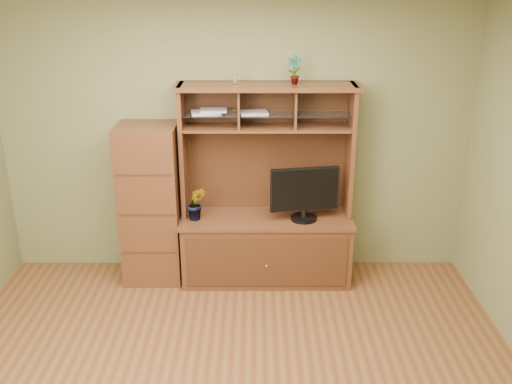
{
  "coord_description": "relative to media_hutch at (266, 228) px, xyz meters",
  "views": [
    {
      "loc": [
        0.19,
        -3.29,
        2.83
      ],
      "look_at": [
        0.19,
        1.2,
        1.1
      ],
      "focal_mm": 40.0,
      "sensor_mm": 36.0,
      "label": 1
    }
  ],
  "objects": [
    {
      "name": "room",
      "position": [
        -0.29,
        -1.73,
        0.83
      ],
      "size": [
        4.54,
        4.04,
        2.74
      ],
      "color": "brown",
      "rests_on": "ground"
    },
    {
      "name": "media_hutch",
      "position": [
        0.0,
        0.0,
        0.0
      ],
      "size": [
        1.66,
        0.61,
        1.9
      ],
      "color": "#4B2C15",
      "rests_on": "room"
    },
    {
      "name": "monitor",
      "position": [
        0.35,
        -0.08,
        0.4
      ],
      "size": [
        0.65,
        0.25,
        0.51
      ],
      "rotation": [
        0.0,
        0.0,
        0.16
      ],
      "color": "black",
      "rests_on": "media_hutch"
    },
    {
      "name": "orchid_plant",
      "position": [
        -0.66,
        -0.08,
        0.29
      ],
      "size": [
        0.18,
        0.15,
        0.33
      ],
      "primitive_type": "imported",
      "rotation": [
        0.0,
        0.0,
        0.01
      ],
      "color": "#33571E",
      "rests_on": "media_hutch"
    },
    {
      "name": "top_plant",
      "position": [
        0.24,
        0.08,
        1.5
      ],
      "size": [
        0.15,
        0.11,
        0.25
      ],
      "primitive_type": "imported",
      "rotation": [
        0.0,
        0.0,
        -0.17
      ],
      "color": "#406824",
      "rests_on": "media_hutch"
    },
    {
      "name": "reed_diffuser",
      "position": [
        -0.29,
        0.08,
        1.48
      ],
      "size": [
        0.05,
        0.05,
        0.25
      ],
      "color": "silver",
      "rests_on": "media_hutch"
    },
    {
      "name": "magazines",
      "position": [
        -0.39,
        0.08,
        1.13
      ],
      "size": [
        0.72,
        0.24,
        0.04
      ],
      "color": "silver",
      "rests_on": "media_hutch"
    },
    {
      "name": "side_cabinet",
      "position": [
        -1.1,
        0.0,
        0.25
      ],
      "size": [
        0.55,
        0.5,
        1.54
      ],
      "color": "#4B2C15",
      "rests_on": "room"
    }
  ]
}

